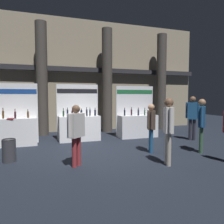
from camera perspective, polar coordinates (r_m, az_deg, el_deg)
The scene contains 11 objects.
ground_plane at distance 7.39m, azimuth -4.02°, elevation -10.29°, with size 28.93×28.93×0.00m, color black.
hall_colonnade at distance 11.65m, azimuth -9.97°, elevation 9.14°, with size 14.47×1.32×5.85m.
exhibitor_booth_0 at distance 8.94m, azimuth -25.03°, elevation -4.16°, with size 1.98×0.70×2.34m.
exhibitor_booth_1 at distance 9.19m, azimuth -8.55°, elevation -3.60°, with size 1.76×0.66×2.34m.
exhibitor_booth_2 at distance 9.91m, azimuth 6.64°, elevation -3.12°, with size 1.82×0.66×2.30m.
trash_bin at distance 6.84m, azimuth -25.26°, elevation -9.06°, with size 0.37×0.37×0.65m.
visitor_1 at distance 7.69m, azimuth 22.31°, elevation -2.06°, with size 0.45×0.49×1.75m.
visitor_2 at distance 7.24m, azimuth 10.15°, elevation -3.09°, with size 0.35×0.49×1.59m.
visitor_4 at distance 9.70m, azimuth 20.23°, elevation -0.45°, with size 0.44×0.42×1.84m.
visitor_5 at distance 5.99m, azimuth 14.50°, elevation -3.40°, with size 0.32×0.51×1.80m.
visitor_8 at distance 5.78m, azimuth -9.32°, elevation -4.56°, with size 0.49×0.48×1.62m.
Camera 1 is at (-1.85, -6.91, 1.84)m, focal length 35.07 mm.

